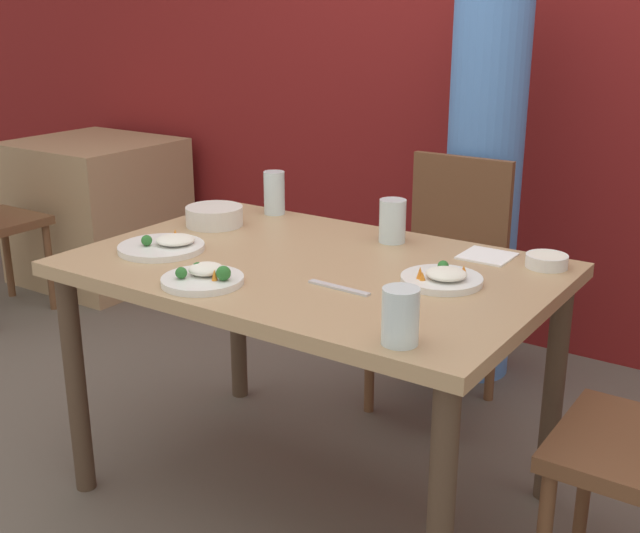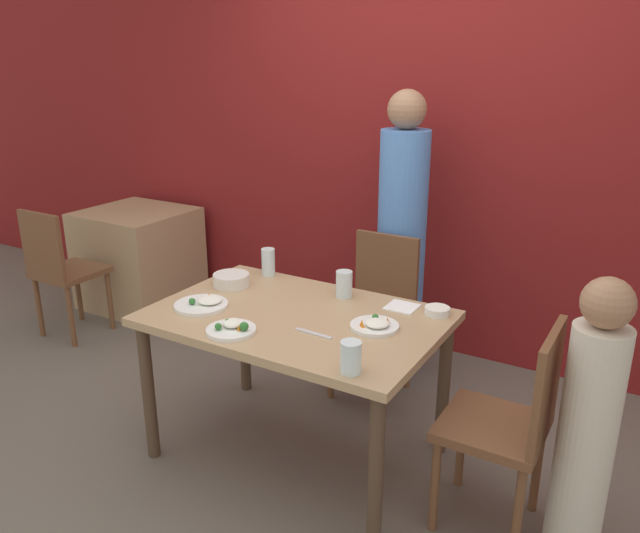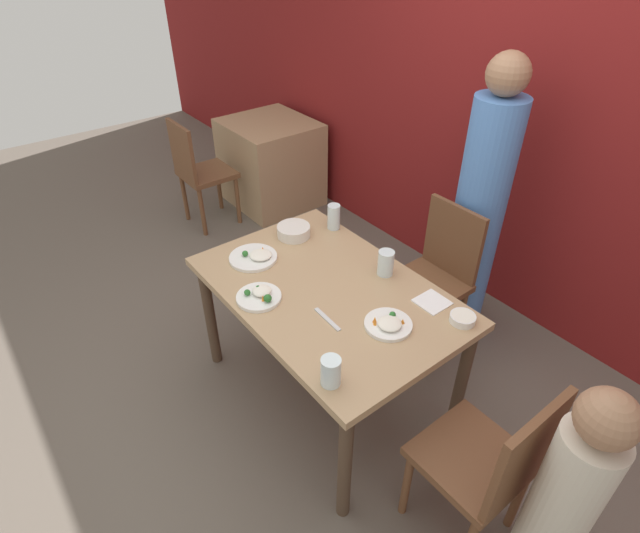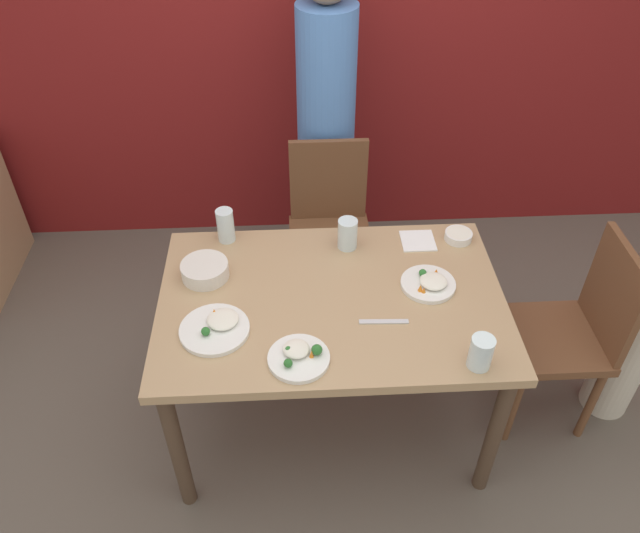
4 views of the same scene
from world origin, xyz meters
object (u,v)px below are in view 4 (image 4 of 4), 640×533
object	(u,v)px
chair_adult_spot	(329,225)
plate_rice_adult	(299,356)
glass_water_tall	(348,234)
chair_child_spot	(572,330)
person_adult	(326,140)
bowl_curry	(205,270)

from	to	relation	value
chair_adult_spot	plate_rice_adult	world-z (taller)	chair_adult_spot
plate_rice_adult	glass_water_tall	xyz separation A→B (m)	(0.22, 0.60, 0.05)
chair_child_spot	person_adult	bearing A→B (deg)	-138.73
chair_child_spot	plate_rice_adult	distance (m)	1.19
chair_child_spot	glass_water_tall	size ratio (longest dim) A/B	6.92
chair_adult_spot	person_adult	xyz separation A→B (m)	(0.00, 0.31, 0.30)
chair_adult_spot	chair_child_spot	world-z (taller)	same
person_adult	chair_child_spot	bearing A→B (deg)	-48.73
person_adult	bowl_curry	distance (m)	1.08
plate_rice_adult	bowl_curry	bearing A→B (deg)	128.34
chair_adult_spot	bowl_curry	distance (m)	0.86
chair_child_spot	person_adult	distance (m)	1.47
chair_adult_spot	person_adult	distance (m)	0.44
bowl_curry	glass_water_tall	xyz separation A→B (m)	(0.57, 0.16, 0.03)
chair_child_spot	person_adult	size ratio (longest dim) A/B	0.54
person_adult	glass_water_tall	distance (m)	0.78
glass_water_tall	plate_rice_adult	bearing A→B (deg)	-109.93
chair_adult_spot	plate_rice_adult	xyz separation A→B (m)	(-0.18, -1.07, 0.26)
person_adult	glass_water_tall	bearing A→B (deg)	-87.07
bowl_curry	plate_rice_adult	distance (m)	0.57
person_adult	glass_water_tall	xyz separation A→B (m)	(0.04, -0.78, 0.00)
bowl_curry	plate_rice_adult	bearing A→B (deg)	-51.66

